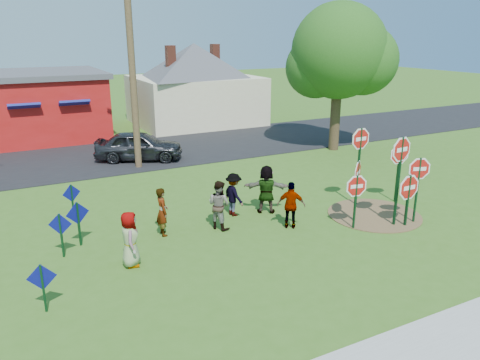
% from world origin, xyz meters
% --- Properties ---
extents(ground, '(120.00, 120.00, 0.00)m').
position_xyz_m(ground, '(0.00, 0.00, 0.00)').
color(ground, '#3A621C').
rests_on(ground, ground).
extents(sidewalk, '(22.00, 1.80, 0.08)m').
position_xyz_m(sidewalk, '(0.00, -7.20, 0.04)').
color(sidewalk, '#9E9E99').
rests_on(sidewalk, ground).
extents(road, '(120.00, 7.50, 0.04)m').
position_xyz_m(road, '(0.00, 11.50, 0.02)').
color(road, black).
rests_on(road, ground).
extents(dirt_patch, '(3.20, 3.20, 0.03)m').
position_xyz_m(dirt_patch, '(4.50, -1.00, 0.01)').
color(dirt_patch, brown).
rests_on(dirt_patch, ground).
extents(red_building, '(9.40, 7.69, 3.90)m').
position_xyz_m(red_building, '(-5.50, 17.99, 1.97)').
color(red_building, '#A51310').
rests_on(red_building, ground).
extents(cream_house, '(9.40, 9.40, 6.50)m').
position_xyz_m(cream_house, '(5.50, 18.00, 2.92)').
color(cream_house, beige).
rests_on(cream_house, ground).
extents(stop_sign_a, '(0.95, 0.20, 1.94)m').
position_xyz_m(stop_sign_a, '(3.06, -1.59, 1.31)').
color(stop_sign_a, '#0F371C').
rests_on(stop_sign_a, ground).
extents(stop_sign_b, '(1.06, 0.07, 3.02)m').
position_xyz_m(stop_sign_b, '(4.60, 0.10, 2.20)').
color(stop_sign_b, '#0F371C').
rests_on(stop_sign_b, ground).
extents(stop_sign_c, '(1.09, 0.12, 3.13)m').
position_xyz_m(stop_sign_c, '(4.44, -1.98, 2.21)').
color(stop_sign_c, '#0F371C').
rests_on(stop_sign_c, ground).
extents(stop_sign_d, '(1.02, 0.21, 2.36)m').
position_xyz_m(stop_sign_d, '(6.14, -0.32, 1.68)').
color(stop_sign_d, '#0F371C').
rests_on(stop_sign_d, ground).
extents(stop_sign_e, '(1.14, 0.08, 1.90)m').
position_xyz_m(stop_sign_e, '(4.73, -2.19, 1.23)').
color(stop_sign_e, '#0F371C').
rests_on(stop_sign_e, ground).
extents(stop_sign_f, '(0.93, 0.37, 2.37)m').
position_xyz_m(stop_sign_f, '(5.21, -2.10, 1.69)').
color(stop_sign_f, '#0F371C').
rests_on(stop_sign_f, ground).
extents(stop_sign_g, '(0.88, 0.66, 2.25)m').
position_xyz_m(stop_sign_g, '(3.51, -1.10, 1.53)').
color(stop_sign_g, '#0F371C').
rests_on(stop_sign_g, ground).
extents(blue_diamond_a, '(0.64, 0.09, 1.20)m').
position_xyz_m(blue_diamond_a, '(-6.32, -2.08, 0.74)').
color(blue_diamond_a, '#0F371C').
rests_on(blue_diamond_a, ground).
extents(blue_diamond_b, '(0.61, 0.26, 1.32)m').
position_xyz_m(blue_diamond_b, '(-5.59, 0.61, 0.82)').
color(blue_diamond_b, '#0F371C').
rests_on(blue_diamond_b, ground).
extents(blue_diamond_c, '(0.69, 0.21, 1.38)m').
position_xyz_m(blue_diamond_c, '(-5.03, 1.17, 0.85)').
color(blue_diamond_c, '#0F371C').
rests_on(blue_diamond_c, ground).
extents(blue_diamond_d, '(0.60, 0.19, 1.28)m').
position_xyz_m(blue_diamond_d, '(-4.89, 3.32, 0.79)').
color(blue_diamond_d, '#0F371C').
rests_on(blue_diamond_d, ground).
extents(person_a, '(0.64, 0.85, 1.56)m').
position_xyz_m(person_a, '(-4.00, -0.78, 0.78)').
color(person_a, '#3D467C').
rests_on(person_a, ground).
extents(person_b, '(0.41, 0.59, 1.55)m').
position_xyz_m(person_b, '(-2.58, 0.78, 0.77)').
color(person_b, '#287962').
rests_on(person_b, ground).
extents(person_c, '(0.91, 0.98, 1.61)m').
position_xyz_m(person_c, '(-0.80, 0.45, 0.81)').
color(person_c, brown).
rests_on(person_c, ground).
extents(person_d, '(0.67, 1.04, 1.51)m').
position_xyz_m(person_d, '(0.13, 1.25, 0.76)').
color(person_d, '#333438').
rests_on(person_d, ground).
extents(person_e, '(0.96, 0.85, 1.56)m').
position_xyz_m(person_e, '(1.28, -0.60, 0.78)').
color(person_e, '#472B5B').
rests_on(person_e, ground).
extents(person_f, '(1.63, 1.25, 1.72)m').
position_xyz_m(person_f, '(1.27, 0.97, 0.86)').
color(person_f, '#1E4E35').
rests_on(person_f, ground).
extents(suv, '(4.54, 3.27, 1.44)m').
position_xyz_m(suv, '(-0.79, 9.89, 0.76)').
color(suv, '#2C2C31').
rests_on(suv, road).
extents(utility_pole, '(2.33, 0.93, 9.90)m').
position_xyz_m(utility_pole, '(-1.17, 8.69, 5.21)').
color(utility_pole, '#4C3823').
rests_on(utility_pole, ground).
extents(leafy_tree, '(5.37, 4.90, 7.63)m').
position_xyz_m(leafy_tree, '(9.36, 7.35, 4.92)').
color(leafy_tree, '#382819').
rests_on(leafy_tree, ground).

